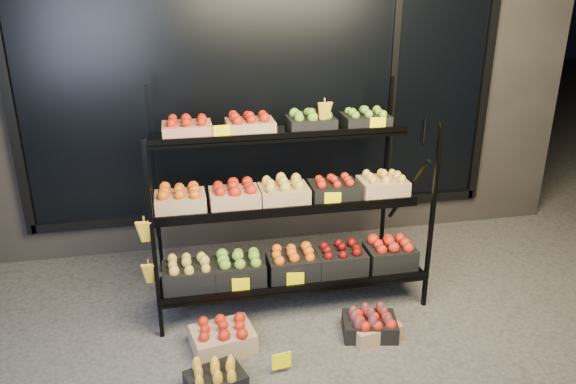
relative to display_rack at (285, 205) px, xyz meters
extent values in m
plane|color=#514F4C|center=(0.02, -0.60, -0.79)|extent=(24.00, 24.00, 0.00)
cube|color=#2D2826|center=(0.02, 2.00, 0.96)|extent=(6.00, 2.00, 3.50)
cube|color=black|center=(0.02, 0.98, 0.76)|extent=(4.20, 0.04, 2.40)
cube|color=black|center=(0.02, 0.96, -0.45)|extent=(4.30, 0.06, 0.08)
cube|color=black|center=(-2.13, 0.96, 0.76)|extent=(0.08, 0.06, 2.50)
cube|color=black|center=(2.17, 0.96, 0.76)|extent=(0.08, 0.06, 2.50)
cube|color=black|center=(1.22, 0.96, 0.76)|extent=(0.06, 0.06, 2.50)
cylinder|color=black|center=(1.57, 0.93, 0.26)|extent=(0.02, 0.02, 0.25)
cube|color=black|center=(-1.01, -0.42, -0.04)|extent=(0.03, 0.03, 1.50)
cube|color=black|center=(1.04, -0.42, -0.04)|extent=(0.03, 0.03, 1.50)
cube|color=black|center=(-1.01, 0.55, 0.04)|extent=(0.03, 0.03, 1.66)
cube|color=black|center=(1.04, 0.55, 0.04)|extent=(0.03, 0.03, 1.66)
cube|color=black|center=(0.02, -0.25, -0.52)|extent=(2.05, 0.42, 0.03)
cube|color=black|center=(0.02, -0.45, -0.49)|extent=(2.05, 0.02, 0.05)
cube|color=black|center=(0.02, 0.05, -0.02)|extent=(2.05, 0.40, 0.03)
cube|color=black|center=(0.02, -0.14, 0.01)|extent=(2.05, 0.02, 0.05)
cube|color=black|center=(0.02, 0.35, 0.48)|extent=(2.05, 0.40, 0.03)
cube|color=black|center=(0.02, 0.16, 0.51)|extent=(2.05, 0.02, 0.05)
cube|color=tan|center=(-0.71, 0.35, 0.55)|extent=(0.38, 0.28, 0.11)
ellipsoid|color=red|center=(-0.71, 0.35, 0.63)|extent=(0.32, 0.24, 0.07)
cube|color=tan|center=(-0.21, 0.35, 0.55)|extent=(0.38, 0.28, 0.11)
ellipsoid|color=red|center=(-0.21, 0.35, 0.63)|extent=(0.32, 0.24, 0.07)
cube|color=black|center=(0.28, 0.35, 0.55)|extent=(0.38, 0.28, 0.11)
ellipsoid|color=#75A629|center=(0.28, 0.35, 0.63)|extent=(0.32, 0.24, 0.07)
cube|color=black|center=(0.75, 0.35, 0.55)|extent=(0.38, 0.28, 0.11)
ellipsoid|color=#75A629|center=(0.75, 0.35, 0.63)|extent=(0.32, 0.24, 0.07)
cube|color=tan|center=(-0.80, 0.05, 0.06)|extent=(0.38, 0.28, 0.14)
ellipsoid|color=#E65F0C|center=(-0.80, 0.05, 0.16)|extent=(0.32, 0.24, 0.07)
cube|color=tan|center=(-0.39, 0.05, 0.06)|extent=(0.38, 0.28, 0.14)
ellipsoid|color=red|center=(-0.39, 0.05, 0.16)|extent=(0.32, 0.24, 0.07)
cube|color=tan|center=(0.00, 0.05, 0.06)|extent=(0.38, 0.28, 0.14)
ellipsoid|color=gold|center=(0.00, 0.05, 0.16)|extent=(0.32, 0.24, 0.07)
cube|color=black|center=(0.41, 0.05, 0.06)|extent=(0.38, 0.28, 0.14)
ellipsoid|color=red|center=(0.41, 0.05, 0.16)|extent=(0.32, 0.24, 0.07)
cube|color=tan|center=(0.82, 0.05, 0.06)|extent=(0.38, 0.28, 0.14)
ellipsoid|color=gold|center=(0.82, 0.05, 0.16)|extent=(0.32, 0.24, 0.07)
cube|color=black|center=(-0.78, -0.25, -0.42)|extent=(0.38, 0.28, 0.18)
ellipsoid|color=gold|center=(-0.78, -0.25, -0.30)|extent=(0.32, 0.24, 0.07)
cube|color=black|center=(-0.41, -0.25, -0.42)|extent=(0.38, 0.28, 0.18)
ellipsoid|color=#75A629|center=(-0.41, -0.25, -0.30)|extent=(0.32, 0.24, 0.07)
cube|color=black|center=(0.01, -0.25, -0.42)|extent=(0.38, 0.28, 0.18)
ellipsoid|color=#E65F0C|center=(0.01, -0.25, -0.30)|extent=(0.32, 0.24, 0.07)
cube|color=black|center=(0.39, -0.25, -0.42)|extent=(0.38, 0.28, 0.18)
ellipsoid|color=#5E0807|center=(0.39, -0.25, -0.30)|extent=(0.32, 0.24, 0.07)
cube|color=black|center=(0.80, -0.25, -0.42)|extent=(0.38, 0.28, 0.18)
ellipsoid|color=red|center=(0.80, -0.25, -0.30)|extent=(0.32, 0.24, 0.07)
ellipsoid|color=gold|center=(-1.06, -0.40, 0.15)|extent=(0.14, 0.08, 0.22)
ellipsoid|color=gold|center=(-1.06, -0.40, -0.18)|extent=(0.14, 0.08, 0.22)
ellipsoid|color=gold|center=(0.37, 0.25, 0.75)|extent=(0.14, 0.08, 0.22)
cube|color=#FFE900|center=(0.36, -0.10, 0.05)|extent=(0.13, 0.01, 0.12)
cube|color=#FFE900|center=(0.80, 0.20, 0.55)|extent=(0.13, 0.01, 0.12)
cube|color=#FFE900|center=(-0.45, 0.20, 0.55)|extent=(0.13, 0.01, 0.12)
cube|color=#FFE900|center=(-0.41, -0.40, -0.45)|extent=(0.13, 0.01, 0.12)
cube|color=#FFE900|center=(0.00, -0.40, -0.45)|extent=(0.13, 0.01, 0.12)
cube|color=#FFE900|center=(-0.23, -1.00, -0.73)|extent=(0.13, 0.01, 0.12)
cube|color=tan|center=(-0.58, -0.65, -0.71)|extent=(0.47, 0.38, 0.15)
ellipsoid|color=red|center=(-0.58, -0.65, -0.61)|extent=(0.40, 0.32, 0.07)
cube|color=black|center=(-0.67, -1.07, -0.73)|extent=(0.41, 0.35, 0.12)
ellipsoid|color=gold|center=(-0.67, -1.07, -0.64)|extent=(0.35, 0.30, 0.07)
cube|color=tan|center=(0.51, -0.73, -0.73)|extent=(0.39, 0.32, 0.12)
ellipsoid|color=red|center=(0.51, -0.73, -0.64)|extent=(0.33, 0.27, 0.07)
cube|color=black|center=(0.49, -0.70, -0.72)|extent=(0.43, 0.36, 0.13)
ellipsoid|color=maroon|center=(0.49, -0.70, -0.62)|extent=(0.37, 0.30, 0.07)
camera|label=1|loc=(-0.80, -3.98, 1.70)|focal=35.00mm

